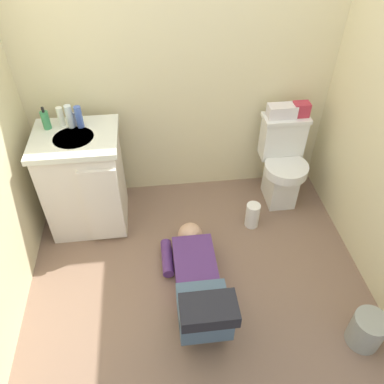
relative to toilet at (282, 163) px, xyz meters
The scene contains 14 objects.
ground_plane 1.14m from the toilet, 138.66° to the right, with size 2.86×2.93×0.04m, color #7E614E.
wall_back 1.19m from the toilet, 159.73° to the left, with size 2.52×0.08×2.40m, color beige.
toilet is the anchor object (origin of this frame).
vanity_cabinet 1.59m from the toilet, behind, with size 0.60×0.53×0.82m.
faucet 1.67m from the toilet, behind, with size 0.02×0.02×0.10m, color silver.
person_plumber 1.29m from the toilet, 130.33° to the right, with size 0.39×1.06×0.52m.
tissue_box 0.44m from the toilet, 116.43° to the left, with size 0.22×0.11×0.10m, color silver.
toiletry_bag 0.46m from the toilet, 40.77° to the left, with size 0.12×0.09×0.11m, color #B22D3F.
soap_dispenser 1.85m from the toilet, behind, with size 0.06×0.06×0.17m.
bottle_white 1.76m from the toilet, behind, with size 0.04×0.04×0.14m, color white.
bottle_clear 1.70m from the toilet, behind, with size 0.05×0.05×0.17m, color silver.
bottle_blue 1.63m from the toilet, behind, with size 0.05×0.05×0.16m, color #4460B7.
trash_can 1.40m from the toilet, 83.47° to the right, with size 0.21×0.21×0.24m, color gray.
paper_towel_roll 0.51m from the toilet, 133.20° to the right, with size 0.11×0.11×0.22m, color white.
Camera 1 is at (-0.23, -1.70, 2.30)m, focal length 35.85 mm.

